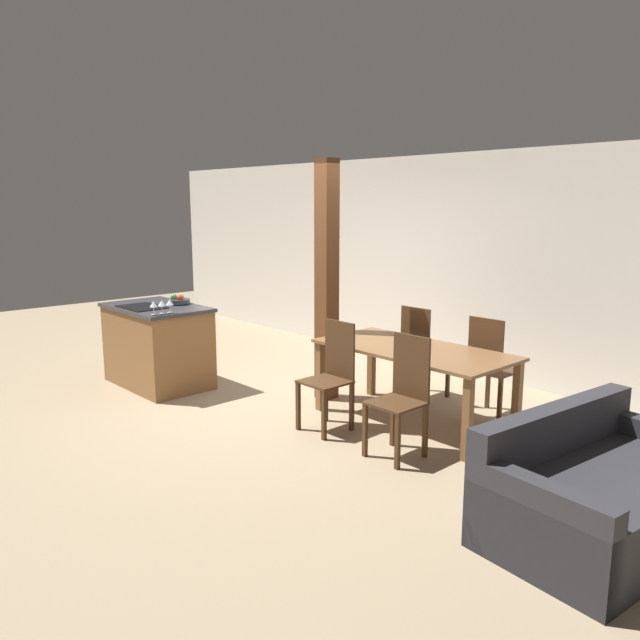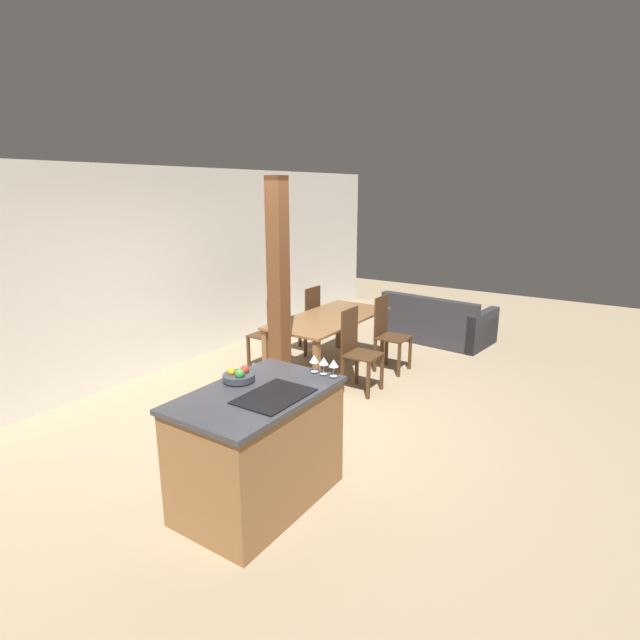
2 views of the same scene
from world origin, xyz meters
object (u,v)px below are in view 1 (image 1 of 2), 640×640
(timber_post, at_px, (327,282))
(dining_chair_near_right, at_px, (402,394))
(kitchen_island, at_px, (158,345))
(dining_chair_near_left, at_px, (331,374))
(wine_glass_middle, at_px, (162,304))
(dining_chair_far_left, at_px, (421,351))
(dining_table, at_px, (413,358))
(wine_glass_near, at_px, (153,305))
(wine_glass_far, at_px, (170,303))
(fruit_bowl, at_px, (179,300))
(couch, at_px, (602,495))
(dining_chair_far_right, at_px, (491,366))

(timber_post, bearing_deg, dining_chair_near_right, -21.53)
(kitchen_island, bearing_deg, dining_chair_near_left, 11.24)
(wine_glass_middle, height_order, dining_chair_far_left, wine_glass_middle)
(kitchen_island, distance_m, dining_table, 3.07)
(wine_glass_near, distance_m, dining_chair_near_left, 2.08)
(dining_table, relative_size, dining_chair_far_left, 1.87)
(wine_glass_far, height_order, dining_chair_far_left, wine_glass_far)
(fruit_bowl, bearing_deg, timber_post, 27.89)
(dining_chair_near_right, bearing_deg, wine_glass_near, -163.34)
(dining_chair_near_left, distance_m, couch, 2.58)
(wine_glass_middle, relative_size, dining_chair_far_left, 0.14)
(dining_chair_near_left, height_order, dining_chair_far_right, same)
(fruit_bowl, distance_m, dining_chair_far_left, 2.85)
(wine_glass_near, xyz_separation_m, dining_chair_near_left, (1.85, 0.81, -0.53))
(wine_glass_far, xyz_separation_m, couch, (4.41, 0.55, -0.79))
(wine_glass_far, height_order, couch, wine_glass_far)
(dining_chair_near_right, bearing_deg, wine_glass_middle, -165.20)
(dining_chair_near_right, distance_m, dining_chair_far_left, 1.59)
(wine_glass_near, distance_m, timber_post, 1.83)
(kitchen_island, xyz_separation_m, couch, (4.98, 0.41, -0.20))
(wine_glass_near, relative_size, wine_glass_far, 1.00)
(fruit_bowl, relative_size, dining_chair_far_left, 0.25)
(dining_chair_far_left, bearing_deg, fruit_bowl, 34.00)
(couch, bearing_deg, dining_chair_near_left, 94.72)
(dining_chair_near_left, height_order, couch, dining_chair_near_left)
(dining_table, xyz_separation_m, timber_post, (-1.15, -0.05, 0.63))
(dining_table, height_order, timber_post, timber_post)
(fruit_bowl, bearing_deg, dining_chair_near_right, 4.14)
(dining_table, xyz_separation_m, dining_chair_far_right, (0.43, 0.67, -0.12))
(kitchen_island, distance_m, dining_chair_near_left, 2.46)
(wine_glass_near, xyz_separation_m, dining_chair_far_left, (1.85, 2.15, -0.53))
(wine_glass_middle, bearing_deg, wine_glass_near, -90.00)
(wine_glass_far, bearing_deg, timber_post, 47.83)
(wine_glass_far, height_order, dining_table, wine_glass_far)
(dining_chair_near_left, bearing_deg, dining_table, 57.48)
(dining_chair_near_left, distance_m, timber_post, 1.21)
(dining_chair_far_left, relative_size, couch, 0.59)
(fruit_bowl, xyz_separation_m, dining_table, (2.76, 0.90, -0.33))
(dining_chair_far_right, bearing_deg, dining_chair_near_left, 57.48)
(fruit_bowl, height_order, dining_chair_far_left, fruit_bowl)
(wine_glass_far, distance_m, dining_chair_near_right, 2.82)
(fruit_bowl, distance_m, timber_post, 1.85)
(dining_chair_near_right, xyz_separation_m, dining_chair_far_left, (-0.86, 1.34, 0.00))
(fruit_bowl, height_order, wine_glass_far, wine_glass_far)
(wine_glass_near, distance_m, dining_chair_near_right, 2.87)
(timber_post, bearing_deg, fruit_bowl, -152.11)
(timber_post, bearing_deg, dining_table, 2.45)
(wine_glass_far, xyz_separation_m, dining_chair_far_right, (2.70, 1.96, -0.53))
(wine_glass_middle, bearing_deg, timber_post, 49.92)
(wine_glass_near, xyz_separation_m, dining_table, (2.27, 1.48, -0.40))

